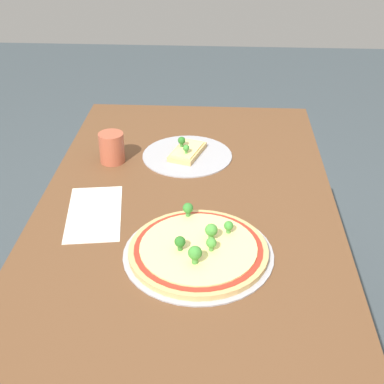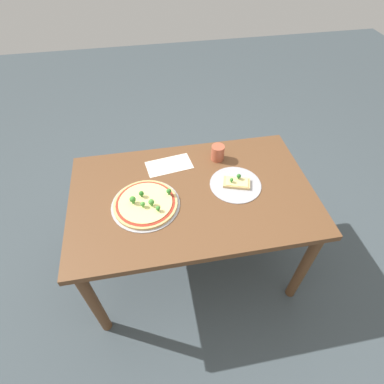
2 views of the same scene
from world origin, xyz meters
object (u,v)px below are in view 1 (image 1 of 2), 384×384
(dining_table, at_px, (188,224))
(pizza_tray_slice, at_px, (187,153))
(drinking_cup, at_px, (112,148))
(pizza_tray_whole, at_px, (198,250))

(dining_table, xyz_separation_m, pizza_tray_slice, (-0.25, -0.02, 0.10))
(dining_table, bearing_deg, drinking_cup, -128.71)
(pizza_tray_whole, distance_m, pizza_tray_slice, 0.51)
(pizza_tray_whole, xyz_separation_m, drinking_cup, (-0.46, -0.29, 0.03))
(dining_table, xyz_separation_m, drinking_cup, (-0.20, -0.25, 0.14))
(dining_table, distance_m, pizza_tray_whole, 0.28)
(dining_table, xyz_separation_m, pizza_tray_whole, (0.26, 0.04, 0.11))
(dining_table, height_order, drinking_cup, drinking_cup)
(drinking_cup, bearing_deg, pizza_tray_whole, 32.65)
(dining_table, distance_m, drinking_cup, 0.35)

